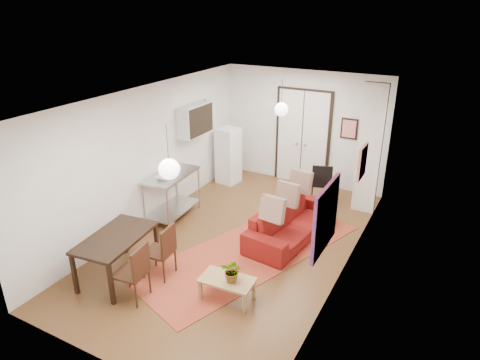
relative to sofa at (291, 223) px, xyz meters
The scene contains 27 objects.
floor 1.14m from the sofa, 141.88° to the right, with size 7.00×7.00×0.00m, color brown.
ceiling 2.78m from the sofa, 141.88° to the right, with size 4.20×7.00×0.02m, color white.
wall_back 3.16m from the sofa, 106.82° to the left, with size 4.20×0.02×2.90m, color silver.
wall_front 4.40m from the sofa, 101.58° to the right, with size 4.20×0.02×2.90m, color silver.
wall_left 3.23m from the sofa, 167.21° to the right, with size 0.02×7.00×2.90m, color silver.
wall_right 1.80m from the sofa, 28.32° to the right, with size 0.02×7.00×2.90m, color silver.
double_doors 3.04m from the sofa, 107.07° to the left, with size 1.44×0.06×2.50m, color white.
stub_partition 2.40m from the sofa, 62.10° to the left, with size 0.50×0.10×2.90m, color silver.
wall_cabinet 3.29m from the sofa, 163.37° to the left, with size 0.35×1.00×0.70m, color silver.
painting_popart 2.63m from the sofa, 57.58° to the right, with size 0.05×1.00×1.00m, color red.
painting_abstract 1.91m from the sofa, ahead, with size 0.05×0.50×0.60m, color beige.
poster_back 3.09m from the sofa, 83.98° to the left, with size 0.40×0.03×0.50m, color red.
print_left 3.60m from the sofa, 155.56° to the left, with size 0.03×0.44×0.54m, color #8F5B3B.
pendant_back 2.48m from the sofa, 122.75° to the left, with size 0.30×0.30×0.80m.
pendant_front 3.40m from the sofa, 107.75° to the right, with size 0.30×0.30×0.80m.
kilim_rug 1.02m from the sofa, 118.23° to the right, with size 1.71×4.56×0.01m, color #B6482D.
sofa is the anchor object (origin of this frame).
coffee_table 2.29m from the sofa, 94.15° to the right, with size 0.88×0.53×0.38m.
potted_plant 2.29m from the sofa, 91.65° to the right, with size 0.29×0.33×0.37m, color #376E31.
kitchen_counter 2.65m from the sofa, behind, with size 0.75×1.38×1.03m.
bowl 2.79m from the sofa, 164.87° to the right, with size 0.24×0.24×0.06m, color white.
soap_bottle 2.73m from the sofa, behind, with size 0.10×0.10×0.21m, color teal.
fridge 3.18m from the sofa, 142.92° to the left, with size 0.51×0.51×1.45m, color white.
dining_table 3.39m from the sofa, 129.02° to the right, with size 0.97×1.51×0.79m.
dining_chair_near 2.66m from the sofa, 125.04° to the right, with size 0.52×0.69×0.98m.
dining_chair_far 3.26m from the sofa, 117.94° to the right, with size 0.52×0.69×0.98m.
black_side_chair 1.96m from the sofa, 89.79° to the left, with size 0.57×0.58×1.00m.
Camera 1 is at (3.51, -6.44, 4.44)m, focal length 32.00 mm.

